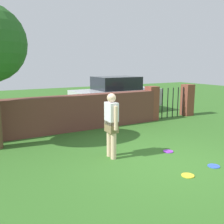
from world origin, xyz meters
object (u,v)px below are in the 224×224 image
Objects in this scene: frisbee_blue at (214,166)px; frisbee_yellow at (188,175)px; frisbee_purple at (168,151)px; person at (111,123)px; car at (116,95)px.

frisbee_yellow is at bearing -175.15° from frisbee_blue.
frisbee_purple is (0.69, 1.38, 0.00)m from frisbee_yellow.
frisbee_purple is 1.00× the size of frisbee_blue.
person is 6.06m from car.
person reaches higher than frisbee_purple.
frisbee_yellow is at bearing 27.78° from person.
frisbee_blue is (1.74, -1.69, -0.89)m from person.
car is at bearing 77.84° from frisbee_blue.
car is at bearing 71.04° from frisbee_yellow.
person is at bearing 165.70° from frisbee_purple.
frisbee_yellow is 1.00× the size of frisbee_blue.
frisbee_blue is (0.21, -1.30, 0.00)m from frisbee_purple.
frisbee_purple is at bearing 63.30° from frisbee_yellow.
frisbee_yellow and frisbee_purple have the same top height.
frisbee_yellow is 1.00× the size of frisbee_purple.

